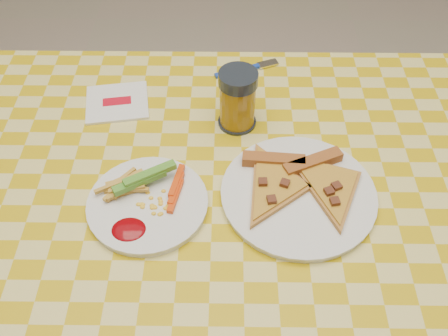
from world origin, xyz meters
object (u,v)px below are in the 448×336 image
Objects in this scene: table at (213,231)px; drink_glass at (238,100)px; plate_right at (298,195)px; plate_left at (148,205)px.

drink_glass is (0.04, 0.21, 0.13)m from table.
table is 0.25m from drink_glass.
plate_right is at bearing -60.77° from drink_glass.
plate_right is at bearing 8.47° from table.
plate_right is (0.26, 0.02, 0.00)m from plate_left.
plate_left is 0.26m from drink_glass.
plate_left and plate_right have the same top height.
table is 0.17m from plate_right.
drink_glass reaches higher than table.
table is 10.60× the size of drink_glass.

